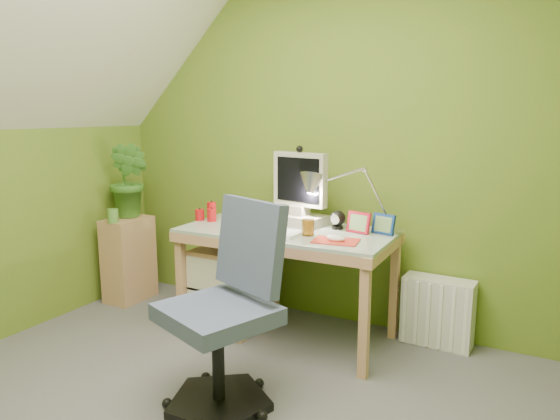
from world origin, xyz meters
The scene contains 19 objects.
wall_back centered at (0.00, 1.60, 1.20)m, with size 3.20×0.01×2.40m, color olive.
desk centered at (-0.05, 1.18, 0.35)m, with size 1.30×0.65×0.69m, color tan, non-canonical shape.
monitor centered at (-0.05, 1.36, 0.97)m, with size 0.40×0.23×0.54m, color #BCB6A9, non-canonical shape.
speaker_left centered at (-0.32, 1.34, 0.76)m, with size 0.10×0.10×0.12m, color black, non-canonical shape.
speaker_right centered at (0.22, 1.34, 0.75)m, with size 0.10×0.10×0.11m, color black, non-canonical shape.
keyboard centered at (-0.13, 1.04, 0.71)m, with size 0.47×0.15×0.02m, color white.
mousepad centered at (0.33, 1.04, 0.70)m, with size 0.25×0.18×0.01m, color red.
mouse centered at (0.33, 1.04, 0.71)m, with size 0.11×0.07×0.04m, color white.
amber_tumbler centered at (0.13, 1.10, 0.74)m, with size 0.07×0.07×0.10m, color #956215.
candle_cluster centered at (-0.65, 1.19, 0.75)m, with size 0.15×0.13×0.11m, color red, non-canonical shape.
photo_frame_red centered at (0.37, 1.30, 0.76)m, with size 0.15×0.02×0.13m, color red.
photo_frame_blue centered at (0.51, 1.34, 0.75)m, with size 0.14×0.02×0.12m, color navy.
photo_frame_green centered at (-0.45, 1.32, 0.76)m, with size 0.15×0.02×0.13m, color #A6BA80.
desk_lamp centered at (0.40, 1.36, 0.98)m, with size 0.53×0.23×0.57m, color #B3B3B8, non-canonical shape.
side_ledge centered at (-1.40, 1.20, 0.31)m, with size 0.23×0.36×0.63m, color tan.
potted_plant centered at (-1.40, 1.25, 0.91)m, with size 0.31×0.25×0.56m, color #3B7326.
green_cup centered at (-1.38, 1.05, 0.68)m, with size 0.08×0.08×0.10m, color #5B923D.
task_chair centered at (0.03, 0.31, 0.49)m, with size 0.54×0.54×0.98m, color #414A6A, non-canonical shape.
radiator centered at (0.82, 1.50, 0.21)m, with size 0.42×0.17×0.42m, color silver.
Camera 1 is at (1.37, -1.56, 1.40)m, focal length 33.00 mm.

